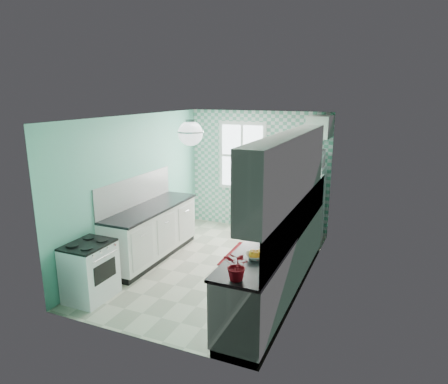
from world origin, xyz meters
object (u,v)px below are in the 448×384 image
at_px(sink, 296,213).
at_px(microwave, 308,158).
at_px(stove, 90,270).
at_px(potted_plant, 238,266).
at_px(fridge, 305,205).
at_px(fruit_bowl, 256,256).
at_px(ceiling_light, 191,133).

bearing_deg(sink, microwave, 90.74).
height_order(stove, potted_plant, potted_plant).
xyz_separation_m(fridge, potted_plant, (0.09, -3.86, 0.36)).
height_order(sink, fruit_bowl, sink).
relative_size(ceiling_light, microwave, 0.59).
distance_m(sink, potted_plant, 2.64).
bearing_deg(fridge, sink, -84.32).
bearing_deg(ceiling_light, sink, 48.68).
distance_m(fridge, stove, 4.16).
bearing_deg(fruit_bowl, fridge, 91.59).
bearing_deg(sink, ceiling_light, -134.95).
distance_m(stove, potted_plant, 2.53).
relative_size(ceiling_light, sink, 0.65).
xyz_separation_m(ceiling_light, microwave, (1.11, 2.59, -0.67)).
bearing_deg(fridge, potted_plant, -87.38).
bearing_deg(fruit_bowl, microwave, 91.58).
height_order(ceiling_light, sink, ceiling_light).
distance_m(stove, fruit_bowl, 2.47).
relative_size(ceiling_light, stove, 0.43).
bearing_deg(sink, potted_plant, -93.71).
distance_m(ceiling_light, sink, 2.29).
distance_m(fridge, microwave, 0.91).
distance_m(fruit_bowl, potted_plant, 0.62).
bearing_deg(stove, microwave, 52.54).
xyz_separation_m(sink, fruit_bowl, (-0.00, -2.03, 0.04)).
relative_size(sink, fruit_bowl, 2.15).
bearing_deg(ceiling_light, stove, -144.70).
relative_size(stove, microwave, 1.36).
height_order(fridge, stove, fridge).
bearing_deg(microwave, stove, 56.03).
xyz_separation_m(stove, sink, (2.40, 2.22, 0.50)).
relative_size(ceiling_light, potted_plant, 1.07).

